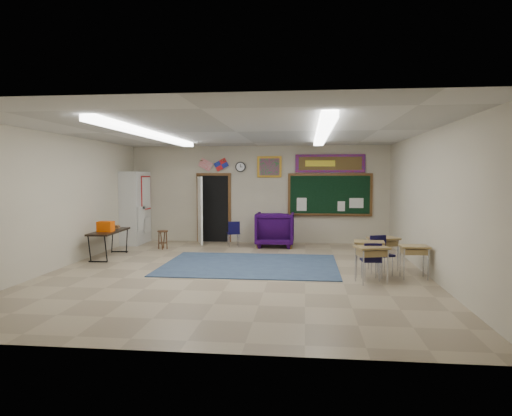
# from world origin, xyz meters

# --- Properties ---
(floor) EXTENTS (9.00, 9.00, 0.00)m
(floor) POSITION_xyz_m (0.00, 0.00, 0.00)
(floor) COLOR gray
(floor) RESTS_ON ground
(back_wall) EXTENTS (8.00, 0.04, 3.00)m
(back_wall) POSITION_xyz_m (0.00, 4.50, 1.50)
(back_wall) COLOR #A79E87
(back_wall) RESTS_ON floor
(front_wall) EXTENTS (8.00, 0.04, 3.00)m
(front_wall) POSITION_xyz_m (0.00, -4.50, 1.50)
(front_wall) COLOR #A79E87
(front_wall) RESTS_ON floor
(left_wall) EXTENTS (0.04, 9.00, 3.00)m
(left_wall) POSITION_xyz_m (-4.00, 0.00, 1.50)
(left_wall) COLOR #A79E87
(left_wall) RESTS_ON floor
(right_wall) EXTENTS (0.04, 9.00, 3.00)m
(right_wall) POSITION_xyz_m (4.00, 0.00, 1.50)
(right_wall) COLOR #A79E87
(right_wall) RESTS_ON floor
(ceiling) EXTENTS (8.00, 9.00, 0.04)m
(ceiling) POSITION_xyz_m (0.00, 0.00, 3.00)
(ceiling) COLOR silver
(ceiling) RESTS_ON back_wall
(area_rug) EXTENTS (4.00, 3.00, 0.02)m
(area_rug) POSITION_xyz_m (0.20, 0.80, 0.01)
(area_rug) COLOR #334A62
(area_rug) RESTS_ON floor
(fluorescent_strips) EXTENTS (3.86, 6.00, 0.10)m
(fluorescent_strips) POSITION_xyz_m (0.00, 0.00, 2.94)
(fluorescent_strips) COLOR white
(fluorescent_strips) RESTS_ON ceiling
(doorway) EXTENTS (1.10, 0.89, 2.16)m
(doorway) POSITION_xyz_m (-1.50, 4.35, 1.06)
(doorway) COLOR black
(doorway) RESTS_ON back_wall
(chalkboard) EXTENTS (2.55, 0.14, 1.30)m
(chalkboard) POSITION_xyz_m (2.20, 4.46, 1.46)
(chalkboard) COLOR #593619
(chalkboard) RESTS_ON back_wall
(bulletin_board) EXTENTS (2.10, 0.05, 0.55)m
(bulletin_board) POSITION_xyz_m (2.20, 4.47, 2.45)
(bulletin_board) COLOR #B6170F
(bulletin_board) RESTS_ON back_wall
(framed_art_print) EXTENTS (0.75, 0.05, 0.65)m
(framed_art_print) POSITION_xyz_m (0.35, 4.47, 2.35)
(framed_art_print) COLOR olive
(framed_art_print) RESTS_ON back_wall
(wall_clock) EXTENTS (0.32, 0.05, 0.32)m
(wall_clock) POSITION_xyz_m (-0.55, 4.47, 2.35)
(wall_clock) COLOR black
(wall_clock) RESTS_ON back_wall
(wall_flags) EXTENTS (1.16, 0.06, 0.70)m
(wall_flags) POSITION_xyz_m (-1.40, 4.44, 2.48)
(wall_flags) COLOR red
(wall_flags) RESTS_ON back_wall
(storage_cabinet) EXTENTS (0.59, 1.25, 2.20)m
(storage_cabinet) POSITION_xyz_m (-3.71, 3.85, 1.10)
(storage_cabinet) COLOR #B9BAB4
(storage_cabinet) RESTS_ON floor
(wingback_armchair) EXTENTS (1.09, 1.12, 1.02)m
(wingback_armchair) POSITION_xyz_m (0.58, 3.69, 0.51)
(wingback_armchair) COLOR black
(wingback_armchair) RESTS_ON floor
(student_chair_reading) EXTENTS (0.47, 0.47, 0.75)m
(student_chair_reading) POSITION_xyz_m (-0.64, 3.56, 0.37)
(student_chair_reading) COLOR black
(student_chair_reading) RESTS_ON floor
(student_chair_desk_a) EXTENTS (0.42, 0.42, 0.76)m
(student_chair_desk_a) POSITION_xyz_m (2.76, -0.45, 0.38)
(student_chair_desk_a) COLOR black
(student_chair_desk_a) RESTS_ON floor
(student_chair_desk_b) EXTENTS (0.53, 0.53, 0.82)m
(student_chair_desk_b) POSITION_xyz_m (3.06, 0.02, 0.41)
(student_chair_desk_b) COLOR black
(student_chair_desk_b) RESTS_ON floor
(student_desk_front_left) EXTENTS (0.65, 0.51, 0.73)m
(student_desk_front_left) POSITION_xyz_m (2.77, -0.10, 0.41)
(student_desk_front_left) COLOR olive
(student_desk_front_left) RESTS_ON floor
(student_desk_front_right) EXTENTS (0.74, 0.66, 0.73)m
(student_desk_front_right) POSITION_xyz_m (3.17, 0.54, 0.41)
(student_desk_front_right) COLOR olive
(student_desk_front_right) RESTS_ON floor
(student_desk_back_left) EXTENTS (0.70, 0.60, 0.71)m
(student_desk_back_left) POSITION_xyz_m (2.74, -0.71, 0.40)
(student_desk_back_left) COLOR olive
(student_desk_back_left) RESTS_ON floor
(student_desk_back_right) EXTENTS (0.57, 0.43, 0.67)m
(student_desk_back_right) POSITION_xyz_m (3.65, -0.22, 0.37)
(student_desk_back_right) COLOR olive
(student_desk_back_right) RESTS_ON floor
(folding_table) EXTENTS (0.63, 1.67, 0.94)m
(folding_table) POSITION_xyz_m (-3.51, 1.46, 0.37)
(folding_table) COLOR black
(folding_table) RESTS_ON floor
(wooden_stool) EXTENTS (0.30, 0.30, 0.53)m
(wooden_stool) POSITION_xyz_m (-2.55, 2.85, 0.27)
(wooden_stool) COLOR #4C3016
(wooden_stool) RESTS_ON floor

